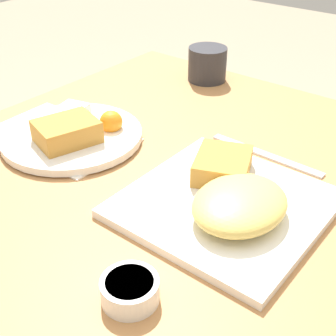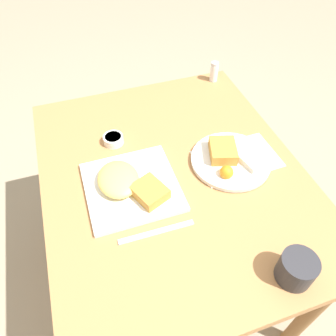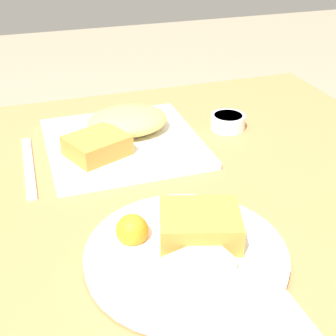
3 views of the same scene
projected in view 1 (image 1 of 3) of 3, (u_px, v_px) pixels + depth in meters
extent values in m
cube|color=#B27A47|center=(145.00, 189.00, 0.78)|extent=(1.02, 0.84, 0.04)
cylinder|color=olive|center=(156.00, 176.00, 1.46)|extent=(0.05, 0.05, 0.67)
cube|color=silver|center=(60.00, 136.00, 0.90)|extent=(0.18, 0.28, 0.00)
cube|color=white|center=(225.00, 204.00, 0.71)|extent=(0.28, 0.28, 0.01)
ellipsoid|color=#EAC660|center=(239.00, 204.00, 0.66)|extent=(0.16, 0.13, 0.04)
cube|color=#C68938|center=(223.00, 166.00, 0.75)|extent=(0.12, 0.12, 0.04)
cylinder|color=white|center=(72.00, 136.00, 0.88)|extent=(0.26, 0.26, 0.01)
cube|color=#C68938|center=(67.00, 131.00, 0.84)|extent=(0.13, 0.11, 0.04)
cube|color=silver|center=(63.00, 117.00, 0.91)|extent=(0.13, 0.08, 0.02)
sphere|color=orange|center=(111.00, 122.00, 0.89)|extent=(0.04, 0.04, 0.04)
cylinder|color=white|center=(130.00, 290.00, 0.55)|extent=(0.07, 0.07, 0.03)
cylinder|color=#D1B775|center=(129.00, 282.00, 0.55)|extent=(0.06, 0.06, 0.00)
cube|color=silver|center=(266.00, 155.00, 0.84)|extent=(0.02, 0.22, 0.00)
cylinder|color=#2D2D33|center=(207.00, 64.00, 1.12)|extent=(0.09, 0.09, 0.08)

